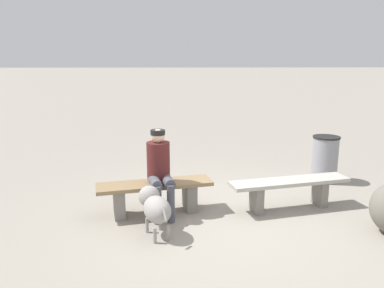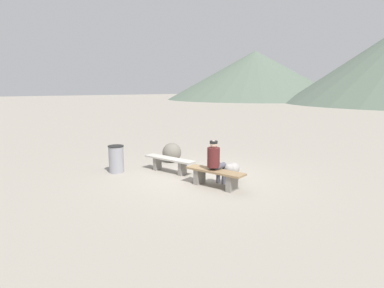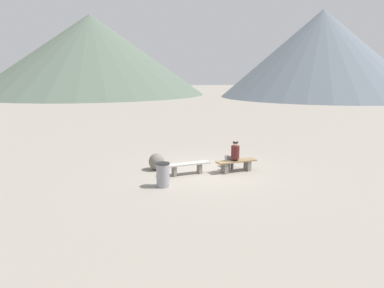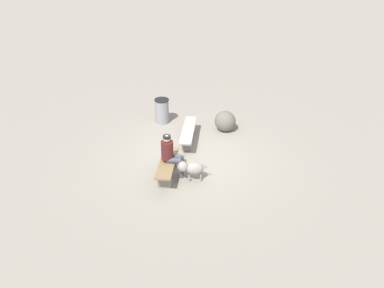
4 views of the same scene
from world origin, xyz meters
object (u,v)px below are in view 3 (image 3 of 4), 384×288
seated_person (234,154)px  trash_bin (163,175)px  bench_right (236,164)px  dog (231,158)px  bench_left (187,166)px  boulder (157,162)px

seated_person → trash_bin: size_ratio=1.48×
trash_bin → bench_right: bearing=24.2°
seated_person → dog: seated_person is taller
bench_left → trash_bin: trash_bin is taller
bench_left → trash_bin: size_ratio=2.21×
bench_right → bench_left: bearing=169.6°
seated_person → boulder: (-3.11, 0.75, -0.39)m
boulder → seated_person: bearing=-13.6°
trash_bin → boulder: size_ratio=1.23×
bench_left → seated_person: bearing=-8.3°
seated_person → trash_bin: (-3.02, -1.46, -0.31)m
seated_person → dog: size_ratio=1.63×
bench_left → bench_right: 2.04m
bench_left → trash_bin: bearing=-141.4°
bench_left → bench_right: bench_right is taller
bench_left → boulder: boulder is taller
dog → trash_bin: size_ratio=0.91×
bench_right → trash_bin: 3.39m
seated_person → trash_bin: bearing=-167.8°
bench_right → boulder: size_ratio=2.50×
trash_bin → boulder: 2.22m
dog → seated_person: bearing=-25.6°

